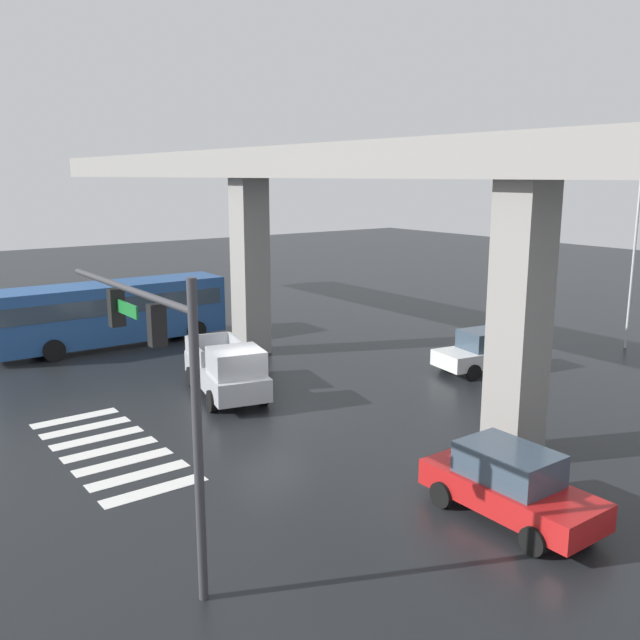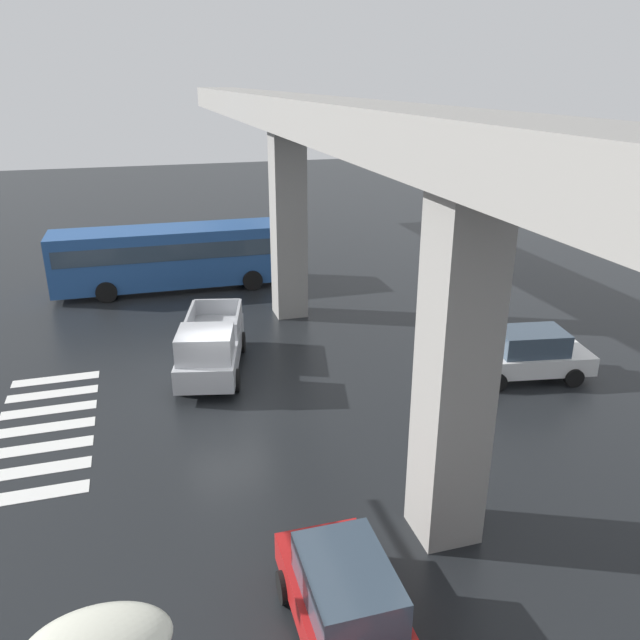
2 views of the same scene
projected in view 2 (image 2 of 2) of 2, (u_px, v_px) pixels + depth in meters
The scene contains 7 objects.
ground_plane at pixel (227, 403), 19.73m from camera, with size 120.00×120.00×0.00m, color black.
crosswalk_stripes at pixel (45, 428), 18.32m from camera, with size 7.15×2.80×0.01m.
elevated_overpass at pixel (345, 146), 17.90m from camera, with size 56.92×2.42×9.03m.
pickup_truck at pixel (211, 348), 21.31m from camera, with size 5.40×3.01×2.08m.
city_bus at pixel (170, 254), 29.87m from camera, with size 2.92×10.84×2.99m.
sedan_red at pixel (348, 607), 11.05m from camera, with size 4.31×1.98×1.72m.
sedan_white at pixel (527, 354), 21.16m from camera, with size 2.48×4.53×1.72m.
Camera 2 is at (17.55, -2.07, 9.61)m, focal length 34.96 mm.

